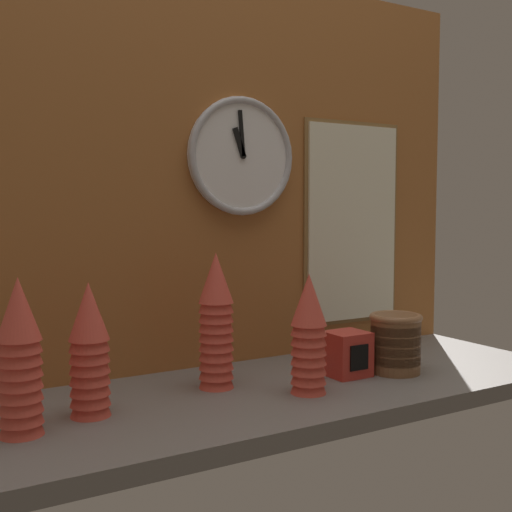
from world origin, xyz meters
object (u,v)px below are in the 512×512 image
object	(u,v)px
cup_stack_center_right	(309,334)
menu_board	(352,223)
napkin_dispenser	(347,354)
cup_stack_center	(216,321)
cup_stack_far_left	(20,357)
bowl_stack_right	(396,341)
wall_clock	(242,156)
cup_stack_left	(89,349)

from	to	relation	value
cup_stack_center_right	menu_board	size ratio (longest dim) A/B	0.45
napkin_dispenser	cup_stack_center	bearing A→B (deg)	167.73
menu_board	napkin_dispenser	world-z (taller)	menu_board
cup_stack_far_left	menu_board	world-z (taller)	menu_board
menu_board	cup_stack_center_right	bearing A→B (deg)	-139.80
bowl_stack_right	wall_clock	xyz separation A→B (cm)	(-28.67, 29.40, 48.04)
cup_stack_far_left	cup_stack_center	size ratio (longest dim) A/B	0.93
cup_stack_center_right	cup_stack_left	bearing A→B (deg)	168.73
cup_stack_center_right	cup_stack_left	xyz separation A→B (cm)	(-47.56, 9.48, 0.00)
napkin_dispenser	menu_board	bearing A→B (deg)	49.09
cup_stack_far_left	wall_clock	world-z (taller)	wall_clock
cup_stack_center_right	cup_stack_center	distance (cm)	21.91
cup_stack_left	bowl_stack_right	world-z (taller)	cup_stack_left
menu_board	cup_stack_far_left	bearing A→B (deg)	-164.26
cup_stack_left	bowl_stack_right	bearing A→B (deg)	-4.37
cup_stack_center	bowl_stack_right	distance (cm)	47.98
cup_stack_center_right	bowl_stack_right	xyz separation A→B (cm)	(29.89, 3.56, -5.70)
cup_stack_far_left	wall_clock	xyz separation A→B (cm)	(63.05, 27.82, 41.22)
cup_stack_far_left	bowl_stack_right	bearing A→B (deg)	-0.99
cup_stack_left	napkin_dispenser	world-z (taller)	cup_stack_left
cup_stack_center_right	wall_clock	bearing A→B (deg)	87.87
cup_stack_center_right	cup_stack_center	bearing A→B (deg)	137.62
wall_clock	cup_stack_center_right	bearing A→B (deg)	-92.13
cup_stack_center	wall_clock	xyz separation A→B (cm)	(17.32, 18.28, 40.10)
cup_stack_center_right	napkin_dispenser	xyz separation A→B (cm)	(17.18, 7.45, -8.17)
napkin_dispenser	cup_stack_far_left	bearing A→B (deg)	-178.33
cup_stack_center	napkin_dispenser	size ratio (longest dim) A/B	2.86
bowl_stack_right	cup_stack_far_left	bearing A→B (deg)	179.01
cup_stack_center	cup_stack_far_left	bearing A→B (deg)	-168.21
menu_board	wall_clock	bearing A→B (deg)	-178.69
cup_stack_center	bowl_stack_right	world-z (taller)	cup_stack_center
cup_stack_left	menu_board	distance (cm)	94.05
cup_stack_left	cup_stack_center	size ratio (longest dim) A/B	0.86
cup_stack_far_left	menu_board	distance (cm)	108.29
cup_stack_center	cup_stack_center_right	bearing A→B (deg)	-42.38
cup_stack_far_left	bowl_stack_right	distance (cm)	91.99
cup_stack_far_left	cup_stack_center	world-z (taller)	cup_stack_center
bowl_stack_right	napkin_dispenser	distance (cm)	13.52
cup_stack_center_right	bowl_stack_right	size ratio (longest dim) A/B	1.80
cup_stack_center	napkin_dispenser	bearing A→B (deg)	-12.27
bowl_stack_right	menu_board	bearing A→B (deg)	71.45
cup_stack_center_right	cup_stack_left	distance (cm)	48.50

